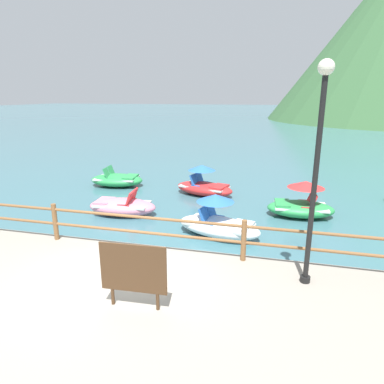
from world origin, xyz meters
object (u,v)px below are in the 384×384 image
object	(u,v)px
lamp_post	(317,157)
sign_board	(133,269)
pedal_boat_2	(122,206)
pedal_boat_3	(117,180)
pedal_boat_1	(204,185)
pedal_boat_6	(219,223)
pedal_boat_5	(301,205)

from	to	relation	value
lamp_post	sign_board	bearing A→B (deg)	-151.34
pedal_boat_2	pedal_boat_3	xyz separation A→B (m)	(-1.90, 3.51, -0.01)
pedal_boat_1	pedal_boat_2	size ratio (longest dim) A/B	1.11
lamp_post	pedal_boat_6	world-z (taller)	lamp_post
pedal_boat_5	pedal_boat_6	world-z (taller)	pedal_boat_6
pedal_boat_2	pedal_boat_3	distance (m)	3.99
lamp_post	pedal_boat_1	xyz separation A→B (m)	(-3.53, 6.88, -2.51)
pedal_boat_1	sign_board	bearing A→B (deg)	-86.02
lamp_post	pedal_boat_5	distance (m)	5.71
pedal_boat_3	lamp_post	bearing A→B (deg)	-43.81
sign_board	pedal_boat_1	bearing A→B (deg)	93.98
sign_board	pedal_boat_6	world-z (taller)	sign_board
lamp_post	pedal_boat_2	xyz separation A→B (m)	(-5.74, 3.81, -2.61)
pedal_boat_2	pedal_boat_6	distance (m)	3.66
lamp_post	pedal_boat_5	world-z (taller)	lamp_post
lamp_post	pedal_boat_1	size ratio (longest dim) A/B	1.55
pedal_boat_1	pedal_boat_3	size ratio (longest dim) A/B	1.09
pedal_boat_3	pedal_boat_6	world-z (taller)	pedal_boat_6
lamp_post	pedal_boat_6	xyz separation A→B (m)	(-2.22, 2.82, -2.51)
pedal_boat_2	pedal_boat_6	bearing A→B (deg)	-15.76
sign_board	pedal_boat_3	xyz separation A→B (m)	(-4.70, 8.93, -0.84)
lamp_post	pedal_boat_3	size ratio (longest dim) A/B	1.68
pedal_boat_5	lamp_post	bearing A→B (deg)	-92.06
pedal_boat_5	pedal_boat_2	bearing A→B (deg)	-167.42
pedal_boat_1	pedal_boat_5	xyz separation A→B (m)	(3.71, -1.74, 0.02)
pedal_boat_2	lamp_post	bearing A→B (deg)	-33.60
lamp_post	pedal_boat_5	size ratio (longest dim) A/B	1.83
pedal_boat_3	pedal_boat_5	size ratio (longest dim) A/B	1.08
pedal_boat_3	pedal_boat_6	size ratio (longest dim) A/B	0.91
pedal_boat_3	pedal_boat_5	world-z (taller)	pedal_boat_5
pedal_boat_6	pedal_boat_1	bearing A→B (deg)	107.83
sign_board	pedal_boat_1	world-z (taller)	sign_board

